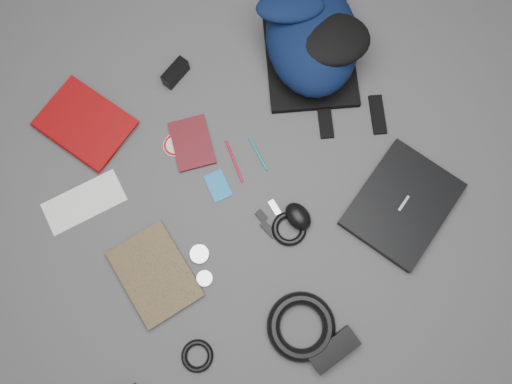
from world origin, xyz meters
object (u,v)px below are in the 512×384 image
laptop (402,204)px  mouse (298,216)px  backpack (312,37)px  comic_book (127,292)px  dvd_case (192,143)px  compact_camera (175,73)px  textbook_red (64,149)px  power_brick (334,350)px

laptop → mouse: size_ratio=3.50×
backpack → comic_book: bearing=-130.2°
mouse → backpack: bearing=47.9°
dvd_case → compact_camera: compact_camera is taller
textbook_red → laptop: bearing=-64.6°
laptop → dvd_case: (-0.47, 0.50, -0.01)m
textbook_red → mouse: size_ratio=2.96×
dvd_case → mouse: size_ratio=1.78×
laptop → compact_camera: compact_camera is taller
backpack → mouse: backpack is taller
laptop → power_brick: (-0.41, -0.26, 0.00)m
comic_book → mouse: 0.56m
comic_book → laptop: bearing=-14.8°
textbook_red → dvd_case: textbook_red is taller
backpack → power_brick: bearing=-91.9°
mouse → power_brick: 0.40m
dvd_case → power_brick: power_brick is taller
comic_book → backpack: bearing=22.2°
comic_book → compact_camera: (0.45, 0.55, 0.02)m
dvd_case → textbook_red: bearing=168.1°
backpack → mouse: size_ratio=4.82×
backpack → textbook_red: bearing=-160.9°
comic_book → dvd_case: bearing=36.6°
backpack → dvd_case: bearing=-144.5°
comic_book → power_brick: bearing=-47.4°
laptop → power_brick: 0.48m
backpack → power_brick: backpack is taller
textbook_red → power_brick: bearing=-91.2°
laptop → power_brick: power_brick is taller
compact_camera → backpack: bearing=-40.8°
laptop → textbook_red: bearing=116.4°
backpack → mouse: 0.57m
dvd_case → power_brick: (0.06, -0.76, 0.01)m
comic_book → power_brick: size_ratio=1.79×
backpack → textbook_red: (-0.85, 0.09, -0.08)m
textbook_red → compact_camera: size_ratio=2.85×
laptop → mouse: mouse is taller
backpack → textbook_red: size_ratio=1.63×
mouse → textbook_red: bearing=126.3°
mouse → laptop: bearing=-30.2°
textbook_red → compact_camera: compact_camera is taller
backpack → power_brick: size_ratio=3.08×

